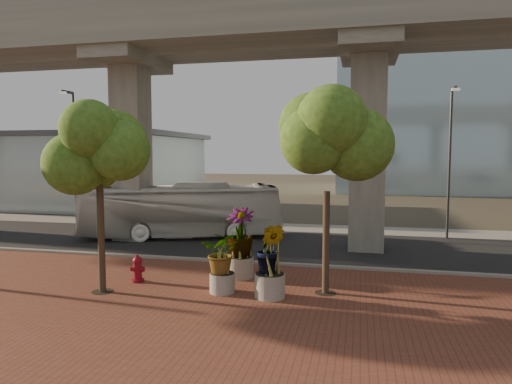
# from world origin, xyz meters

# --- Properties ---
(ground) EXTENTS (160.00, 160.00, 0.00)m
(ground) POSITION_xyz_m (0.00, 0.00, 0.00)
(ground) COLOR #3D382C
(ground) RESTS_ON ground
(brick_plaza) EXTENTS (70.00, 13.00, 0.06)m
(brick_plaza) POSITION_xyz_m (0.00, -8.00, 0.03)
(brick_plaza) COLOR brown
(brick_plaza) RESTS_ON ground
(asphalt_road) EXTENTS (90.00, 8.00, 0.04)m
(asphalt_road) POSITION_xyz_m (0.00, 2.00, 0.02)
(asphalt_road) COLOR black
(asphalt_road) RESTS_ON ground
(curb_strip) EXTENTS (70.00, 0.25, 0.16)m
(curb_strip) POSITION_xyz_m (0.00, -2.00, 0.08)
(curb_strip) COLOR gray
(curb_strip) RESTS_ON ground
(far_sidewalk) EXTENTS (90.00, 3.00, 0.06)m
(far_sidewalk) POSITION_xyz_m (0.00, 7.50, 0.03)
(far_sidewalk) COLOR gray
(far_sidewalk) RESTS_ON ground
(transit_viaduct) EXTENTS (72.00, 5.60, 12.40)m
(transit_viaduct) POSITION_xyz_m (0.00, 2.00, 7.29)
(transit_viaduct) COLOR #9C978E
(transit_viaduct) RESTS_ON ground
(station_pavilion) EXTENTS (23.00, 13.00, 6.30)m
(station_pavilion) POSITION_xyz_m (-20.00, 16.00, 3.22)
(station_pavilion) COLOR silver
(station_pavilion) RESTS_ON ground
(transit_bus) EXTENTS (10.89, 5.72, 2.97)m
(transit_bus) POSITION_xyz_m (-3.62, 2.99, 1.48)
(transit_bus) COLOR silver
(transit_bus) RESTS_ON ground
(fire_hydrant) EXTENTS (0.48, 0.43, 0.96)m
(fire_hydrant) POSITION_xyz_m (-1.87, -5.48, 0.52)
(fire_hydrant) COLOR maroon
(fire_hydrant) RESTS_ON ground
(planter_front) EXTENTS (1.82, 1.82, 2.00)m
(planter_front) POSITION_xyz_m (1.41, -6.03, 1.27)
(planter_front) COLOR #A29A92
(planter_front) RESTS_ON ground
(planter_right) EXTENTS (2.38, 2.38, 2.54)m
(planter_right) POSITION_xyz_m (1.50, -4.13, 1.60)
(planter_right) COLOR #ACA99C
(planter_right) RESTS_ON ground
(planter_left) EXTENTS (2.13, 2.13, 2.34)m
(planter_left) POSITION_xyz_m (3.00, -6.16, 1.48)
(planter_left) COLOR #A8A298
(planter_left) RESTS_ON ground
(street_tree_near_west) EXTENTS (3.50, 3.50, 6.27)m
(street_tree_near_west) POSITION_xyz_m (-2.43, -6.82, 4.71)
(street_tree_near_west) COLOR #4F3C2D
(street_tree_near_west) RESTS_ON ground
(street_tree_near_east) EXTENTS (4.35, 4.35, 6.57)m
(street_tree_near_east) POSITION_xyz_m (4.67, -5.33, 4.63)
(street_tree_near_east) COLOR #4F3C2D
(street_tree_near_east) RESTS_ON ground
(streetlamp_west) EXTENTS (0.42, 1.23, 8.48)m
(streetlamp_west) POSITION_xyz_m (-12.47, 6.41, 4.95)
(streetlamp_west) COLOR #2A2A2F
(streetlamp_west) RESTS_ON ground
(streetlamp_east) EXTENTS (0.39, 1.14, 7.89)m
(streetlamp_east) POSITION_xyz_m (10.27, 5.75, 4.61)
(streetlamp_east) COLOR #323237
(streetlamp_east) RESTS_ON ground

